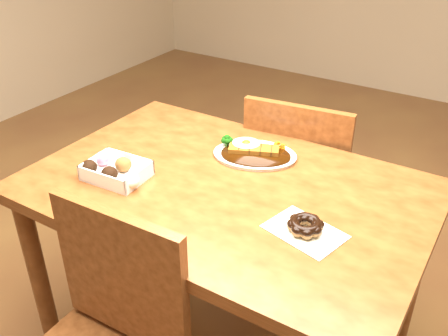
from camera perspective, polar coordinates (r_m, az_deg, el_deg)
The scene contains 5 objects.
table at distance 1.57m, azimuth 0.20°, elevation -4.98°, with size 1.20×0.80×0.75m.
chair_far at distance 2.05m, azimuth 8.76°, elevation -1.80°, with size 0.47×0.47×0.87m.
katsu_curry_plate at distance 1.66m, azimuth 3.40°, elevation 1.78°, with size 0.32×0.28×0.05m.
donut_box at distance 1.58m, azimuth -12.39°, elevation -0.21°, with size 0.22×0.15×0.05m.
pon_de_ring at distance 1.33m, azimuth 9.28°, elevation -6.54°, with size 0.23×0.18×0.04m.
Camera 1 is at (0.68, -1.09, 1.56)m, focal length 40.00 mm.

